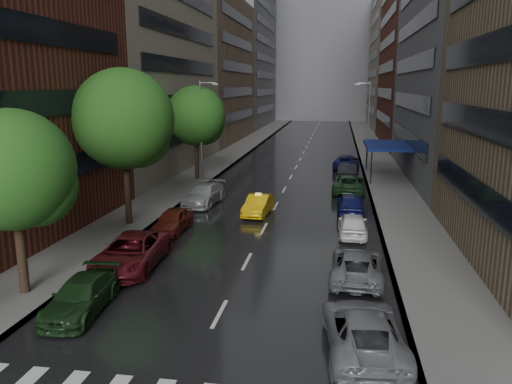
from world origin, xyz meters
The scene contains 16 objects.
ground centered at (0.00, 0.00, 0.00)m, with size 220.00×220.00×0.00m, color gray.
road centered at (0.00, 50.00, 0.01)m, with size 14.00×140.00×0.01m, color black.
sidewalk_left centered at (-9.00, 50.00, 0.07)m, with size 4.00×140.00×0.15m, color gray.
sidewalk_right centered at (9.00, 50.00, 0.07)m, with size 4.00×140.00×0.15m, color gray.
buildings_left centered at (-15.00, 58.79, 15.99)m, with size 8.00×108.00×38.00m.
buildings_right centered at (15.00, 56.70, 15.03)m, with size 8.05×109.10×36.00m.
building_far centered at (0.00, 118.00, 16.00)m, with size 40.00×14.00×32.00m, color slate.
tree_near centered at (-8.60, 4.43, 5.41)m, with size 4.96×4.96×7.91m.
tree_mid centered at (-8.60, 15.35, 6.73)m, with size 6.17×6.17×9.83m.
tree_far centered at (-8.60, 31.15, 5.99)m, with size 5.49×5.49×8.75m.
taxi centered at (-0.89, 19.32, 0.69)m, with size 1.46×4.17×1.38m, color #E9B30C.
parked_cars_left centered at (-5.40, 11.87, 0.75)m, with size 2.95×23.48×1.61m.
parked_cars_right centered at (5.40, 21.35, 0.75)m, with size 3.02×43.35×1.56m.
street_lamp_left centered at (-7.72, 30.00, 4.89)m, with size 1.74×0.22×9.00m.
street_lamp_right centered at (7.72, 45.00, 4.89)m, with size 1.74×0.22×9.00m.
awning centered at (8.98, 35.00, 3.13)m, with size 4.00×8.00×3.12m.
Camera 1 is at (4.32, -13.62, 8.79)m, focal length 35.00 mm.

